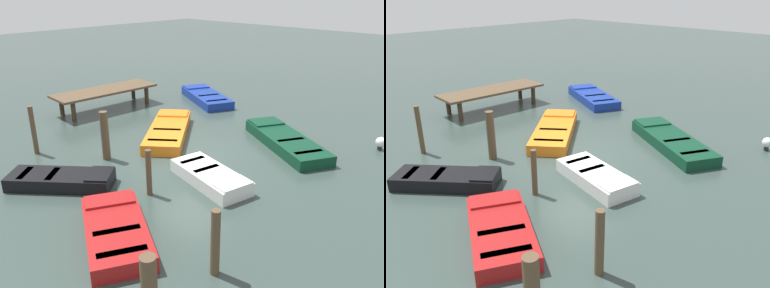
% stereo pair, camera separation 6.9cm
% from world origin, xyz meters
% --- Properties ---
extents(ground_plane, '(80.00, 80.00, 0.00)m').
position_xyz_m(ground_plane, '(0.00, 0.00, 0.00)').
color(ground_plane, '#33423D').
extents(dock_segment, '(4.97, 1.88, 0.95)m').
position_xyz_m(dock_segment, '(0.94, 6.58, 0.83)').
color(dock_segment, brown).
rests_on(dock_segment, ground_plane).
extents(rowboat_dark_green, '(3.17, 4.28, 0.46)m').
position_xyz_m(rowboat_dark_green, '(2.84, -2.01, 0.22)').
color(rowboat_dark_green, '#0C3823').
rests_on(rowboat_dark_green, ground_plane).
extents(rowboat_white, '(1.68, 2.89, 0.46)m').
position_xyz_m(rowboat_white, '(-1.21, -1.94, 0.22)').
color(rowboat_white, silver).
rests_on(rowboat_white, ground_plane).
extents(rowboat_red, '(2.58, 3.22, 0.46)m').
position_xyz_m(rowboat_red, '(-4.82, -2.20, 0.22)').
color(rowboat_red, maroon).
rests_on(rowboat_red, ground_plane).
extents(rowboat_black, '(2.77, 2.99, 0.46)m').
position_xyz_m(rowboat_black, '(-4.40, 1.07, 0.22)').
color(rowboat_black, black).
rests_on(rowboat_black, ground_plane).
extents(rowboat_orange, '(4.01, 3.62, 0.46)m').
position_xyz_m(rowboat_orange, '(0.58, 1.85, 0.22)').
color(rowboat_orange, orange).
rests_on(rowboat_orange, ground_plane).
extents(rowboat_blue, '(2.81, 3.90, 0.46)m').
position_xyz_m(rowboat_blue, '(5.22, 4.07, 0.22)').
color(rowboat_blue, navy).
rests_on(rowboat_blue, ground_plane).
extents(mooring_piling_near_right, '(0.27, 0.27, 1.68)m').
position_xyz_m(mooring_piling_near_right, '(-2.36, 1.76, 0.84)').
color(mooring_piling_near_right, brown).
rests_on(mooring_piling_near_right, ground_plane).
extents(mooring_piling_near_left, '(0.16, 0.16, 1.37)m').
position_xyz_m(mooring_piling_near_left, '(-2.92, -1.16, 0.68)').
color(mooring_piling_near_left, brown).
rests_on(mooring_piling_near_left, ground_plane).
extents(mooring_piling_center, '(0.20, 0.20, 1.51)m').
position_xyz_m(mooring_piling_center, '(-4.11, -4.63, 0.75)').
color(mooring_piling_center, brown).
rests_on(mooring_piling_center, ground_plane).
extents(mooring_piling_far_left, '(0.17, 0.17, 1.72)m').
position_xyz_m(mooring_piling_far_left, '(-3.81, 3.92, 0.86)').
color(mooring_piling_far_left, brown).
rests_on(mooring_piling_far_left, ground_plane).
extents(marker_buoy, '(0.36, 0.36, 0.48)m').
position_xyz_m(marker_buoy, '(4.92, -4.63, 0.29)').
color(marker_buoy, '#262626').
rests_on(marker_buoy, ground_plane).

